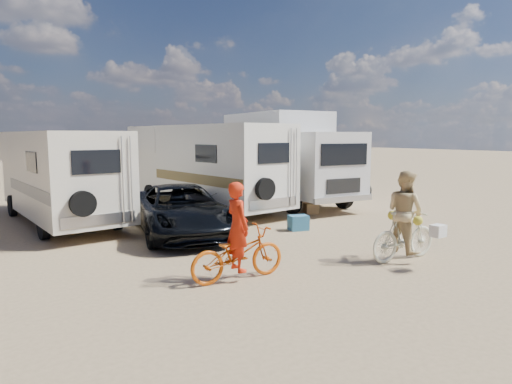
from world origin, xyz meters
TOP-DOWN VIEW (x-y plane):
  - ground at (0.00, 0.00)m, footprint 140.00×140.00m
  - rv_main at (0.30, 7.19)m, footprint 2.83×7.91m
  - rv_left at (-4.61, 7.29)m, footprint 2.56×7.18m
  - box_truck at (3.62, 6.37)m, footprint 3.22×6.94m
  - dark_suv at (-2.25, 3.67)m, footprint 3.24×5.16m
  - bike_man at (-3.05, -0.47)m, footprint 1.93×0.79m
  - bike_woman at (0.60, -1.36)m, footprint 1.83×0.66m
  - rider_man at (-3.05, -0.47)m, footprint 0.44×0.63m
  - rider_woman at (0.60, -1.36)m, footprint 0.74×0.91m
  - bike_parked at (6.63, 5.61)m, footprint 1.86×0.72m
  - cooler at (0.70, 2.27)m, footprint 0.61×0.51m
  - crate at (2.81, 4.10)m, footprint 0.57×0.57m

SIDE VIEW (x-z plane):
  - ground at x=0.00m, z-range 0.00..0.00m
  - crate at x=2.81m, z-range 0.00..0.35m
  - cooler at x=0.70m, z-range 0.00..0.42m
  - bike_parked at x=6.63m, z-range 0.00..0.96m
  - bike_man at x=-3.05m, z-range 0.00..0.99m
  - bike_woman at x=0.60m, z-range 0.00..1.08m
  - dark_suv at x=-2.25m, z-range 0.00..1.33m
  - rider_man at x=-3.05m, z-range 0.00..1.65m
  - rider_woman at x=0.60m, z-range 0.00..1.75m
  - rv_left at x=-4.61m, z-range 0.00..2.78m
  - rv_main at x=0.30m, z-range 0.00..3.02m
  - box_truck at x=3.62m, z-range 0.00..3.55m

